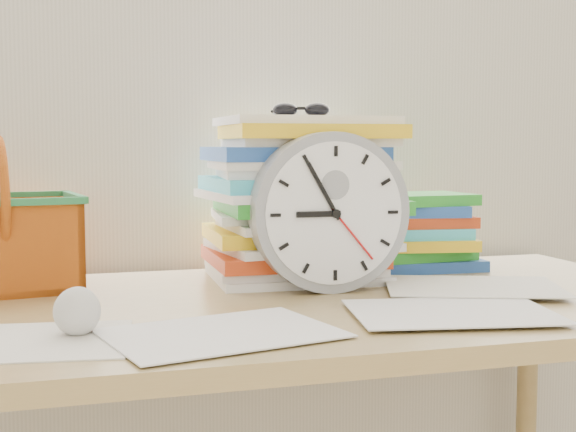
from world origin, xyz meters
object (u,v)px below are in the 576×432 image
object	(u,v)px
paper_stack	(299,198)
basket	(0,215)
clock	(329,212)
book_stack	(414,231)
desk	(283,346)

from	to	relation	value
paper_stack	basket	xyz separation A→B (m)	(-0.52, 0.02, -0.02)
clock	basket	world-z (taller)	clock
book_stack	basket	size ratio (longest dim) A/B	0.99
book_stack	desk	bearing A→B (deg)	-144.98
book_stack	basket	xyz separation A→B (m)	(-0.78, -0.02, 0.05)
paper_stack	clock	distance (m)	0.15
clock	desk	bearing A→B (deg)	-151.86
paper_stack	clock	bearing A→B (deg)	-87.05
clock	book_stack	world-z (taller)	clock
desk	paper_stack	size ratio (longest dim) A/B	4.15
paper_stack	book_stack	bearing A→B (deg)	9.34
book_stack	basket	distance (m)	0.78
paper_stack	basket	size ratio (longest dim) A/B	1.31
basket	paper_stack	bearing A→B (deg)	-10.54
book_stack	basket	world-z (taller)	basket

